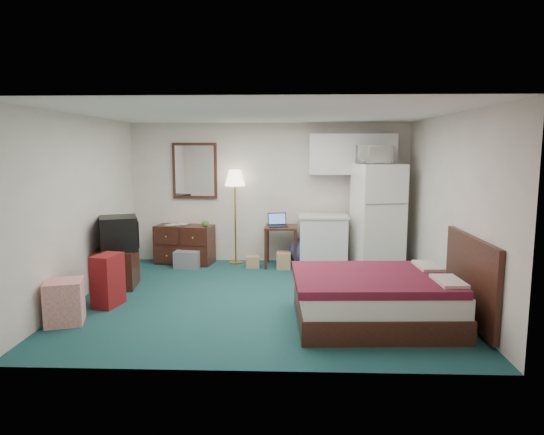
{
  "coord_description": "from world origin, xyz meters",
  "views": [
    {
      "loc": [
        0.36,
        -6.48,
        2.04
      ],
      "look_at": [
        0.12,
        0.08,
        1.11
      ],
      "focal_mm": 32.0,
      "sensor_mm": 36.0,
      "label": 1
    }
  ],
  "objects_px": {
    "kitchen_counter": "(323,242)",
    "tv_stand": "(117,268)",
    "suitcase": "(108,280)",
    "floor_lamp": "(235,217)",
    "desk": "(281,246)",
    "bed": "(375,299)",
    "fridge": "(378,217)",
    "dresser": "(185,244)"
  },
  "relations": [
    {
      "from": "kitchen_counter",
      "to": "tv_stand",
      "type": "relative_size",
      "value": 1.43
    },
    {
      "from": "suitcase",
      "to": "kitchen_counter",
      "type": "bearing_deg",
      "value": 49.17
    },
    {
      "from": "tv_stand",
      "to": "floor_lamp",
      "type": "bearing_deg",
      "value": 37.52
    },
    {
      "from": "desk",
      "to": "suitcase",
      "type": "height_order",
      "value": "desk"
    },
    {
      "from": "bed",
      "to": "suitcase",
      "type": "distance_m",
      "value": 3.41
    },
    {
      "from": "floor_lamp",
      "to": "tv_stand",
      "type": "relative_size",
      "value": 2.73
    },
    {
      "from": "bed",
      "to": "suitcase",
      "type": "xyz_separation_m",
      "value": [
        -3.37,
        0.53,
        0.05
      ]
    },
    {
      "from": "fridge",
      "to": "kitchen_counter",
      "type": "bearing_deg",
      "value": 162.02
    },
    {
      "from": "tv_stand",
      "to": "kitchen_counter",
      "type": "bearing_deg",
      "value": 16.12
    },
    {
      "from": "dresser",
      "to": "tv_stand",
      "type": "height_order",
      "value": "dresser"
    },
    {
      "from": "dresser",
      "to": "bed",
      "type": "distance_m",
      "value": 4.12
    },
    {
      "from": "dresser",
      "to": "fridge",
      "type": "xyz_separation_m",
      "value": [
        3.37,
        -0.29,
        0.55
      ]
    },
    {
      "from": "desk",
      "to": "fridge",
      "type": "bearing_deg",
      "value": -3.41
    },
    {
      "from": "dresser",
      "to": "bed",
      "type": "relative_size",
      "value": 0.56
    },
    {
      "from": "kitchen_counter",
      "to": "suitcase",
      "type": "xyz_separation_m",
      "value": [
        -2.94,
        -2.23,
        -0.1
      ]
    },
    {
      "from": "fridge",
      "to": "tv_stand",
      "type": "distance_m",
      "value": 4.29
    },
    {
      "from": "floor_lamp",
      "to": "tv_stand",
      "type": "distance_m",
      "value": 2.32
    },
    {
      "from": "dresser",
      "to": "desk",
      "type": "height_order",
      "value": "desk"
    },
    {
      "from": "fridge",
      "to": "dresser",
      "type": "bearing_deg",
      "value": 163.83
    },
    {
      "from": "dresser",
      "to": "desk",
      "type": "bearing_deg",
      "value": 5.33
    },
    {
      "from": "dresser",
      "to": "tv_stand",
      "type": "bearing_deg",
      "value": -104.15
    },
    {
      "from": "floor_lamp",
      "to": "suitcase",
      "type": "height_order",
      "value": "floor_lamp"
    },
    {
      "from": "fridge",
      "to": "tv_stand",
      "type": "xyz_separation_m",
      "value": [
        -4.06,
        -1.25,
        -0.62
      ]
    },
    {
      "from": "dresser",
      "to": "desk",
      "type": "xyz_separation_m",
      "value": [
        1.73,
        -0.14,
        0.01
      ]
    },
    {
      "from": "suitcase",
      "to": "bed",
      "type": "bearing_deg",
      "value": 3.14
    },
    {
      "from": "fridge",
      "to": "suitcase",
      "type": "distance_m",
      "value": 4.44
    },
    {
      "from": "floor_lamp",
      "to": "dresser",
      "type": "bearing_deg",
      "value": -176.91
    },
    {
      "from": "dresser",
      "to": "suitcase",
      "type": "bearing_deg",
      "value": -91.42
    },
    {
      "from": "desk",
      "to": "suitcase",
      "type": "bearing_deg",
      "value": -132.75
    },
    {
      "from": "tv_stand",
      "to": "suitcase",
      "type": "distance_m",
      "value": 0.9
    },
    {
      "from": "desk",
      "to": "fridge",
      "type": "relative_size",
      "value": 0.4
    },
    {
      "from": "bed",
      "to": "tv_stand",
      "type": "relative_size",
      "value": 2.95
    },
    {
      "from": "desk",
      "to": "kitchen_counter",
      "type": "height_order",
      "value": "kitchen_counter"
    },
    {
      "from": "floor_lamp",
      "to": "kitchen_counter",
      "type": "bearing_deg",
      "value": -8.43
    },
    {
      "from": "desk",
      "to": "bed",
      "type": "height_order",
      "value": "desk"
    },
    {
      "from": "floor_lamp",
      "to": "tv_stand",
      "type": "height_order",
      "value": "floor_lamp"
    },
    {
      "from": "floor_lamp",
      "to": "kitchen_counter",
      "type": "xyz_separation_m",
      "value": [
        1.54,
        -0.23,
        -0.4
      ]
    },
    {
      "from": "dresser",
      "to": "floor_lamp",
      "type": "bearing_deg",
      "value": 13.13
    },
    {
      "from": "bed",
      "to": "dresser",
      "type": "bearing_deg",
      "value": 131.83
    },
    {
      "from": "dresser",
      "to": "tv_stand",
      "type": "relative_size",
      "value": 1.64
    },
    {
      "from": "desk",
      "to": "bed",
      "type": "relative_size",
      "value": 0.39
    },
    {
      "from": "desk",
      "to": "kitchen_counter",
      "type": "bearing_deg",
      "value": -1.33
    }
  ]
}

